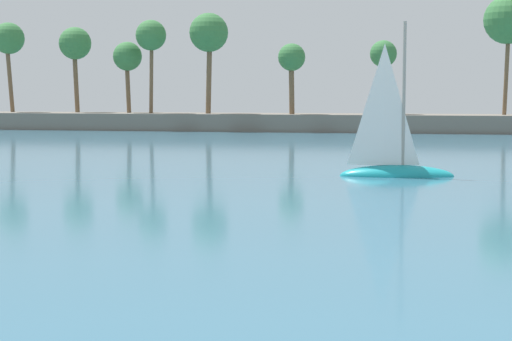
{
  "coord_description": "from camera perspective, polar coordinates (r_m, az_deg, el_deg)",
  "views": [
    {
      "loc": [
        3.34,
        -1.39,
        4.26
      ],
      "look_at": [
        0.59,
        13.2,
        2.82
      ],
      "focal_mm": 58.95,
      "sensor_mm": 36.0,
      "label": 1
    }
  ],
  "objects": [
    {
      "name": "palm_headland",
      "position": [
        84.39,
        8.07,
        4.87
      ],
      "size": [
        104.12,
        6.2,
        13.24
      ],
      "color": "slate",
      "rests_on": "ground"
    },
    {
      "name": "sea",
      "position": [
        66.02,
        7.77,
        1.8
      ],
      "size": [
        220.0,
        116.82,
        0.06
      ],
      "primitive_type": "cube",
      "color": "#386B84",
      "rests_on": "ground"
    },
    {
      "name": "sailboat_near_shore",
      "position": [
        41.26,
        9.37,
        0.62
      ],
      "size": [
        5.66,
        2.24,
        7.99
      ],
      "color": "teal",
      "rests_on": "sea"
    }
  ]
}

